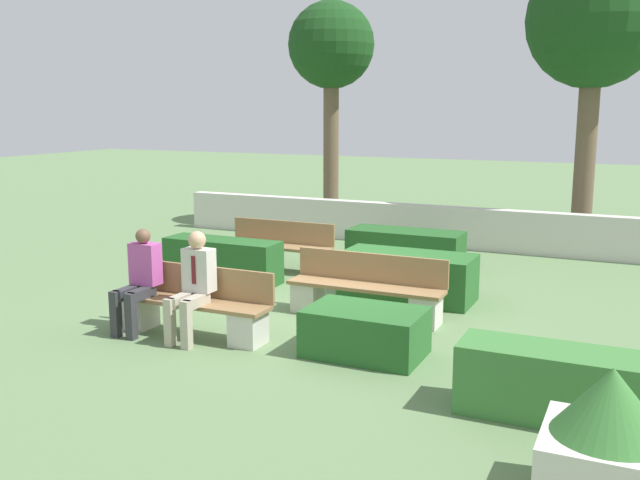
{
  "coord_description": "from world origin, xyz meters",
  "views": [
    {
      "loc": [
        4.09,
        -8.98,
        2.86
      ],
      "look_at": [
        -0.31,
        0.5,
        0.9
      ],
      "focal_mm": 40.0,
      "sensor_mm": 36.0,
      "label": 1
    }
  ],
  "objects_px": {
    "bench_right_side": "(278,251)",
    "tree_leftmost": "(331,51)",
    "person_seated_man": "(193,281)",
    "bench_front": "(193,308)",
    "bench_left_side": "(366,293)",
    "person_seated_woman": "(139,276)",
    "tree_center_left": "(594,25)",
    "planter_corner_left": "(608,444)"
  },
  "relations": [
    {
      "from": "bench_left_side",
      "to": "tree_center_left",
      "type": "height_order",
      "value": "tree_center_left"
    },
    {
      "from": "bench_front",
      "to": "person_seated_woman",
      "type": "height_order",
      "value": "person_seated_woman"
    },
    {
      "from": "planter_corner_left",
      "to": "tree_center_left",
      "type": "bearing_deg",
      "value": 96.08
    },
    {
      "from": "bench_front",
      "to": "bench_left_side",
      "type": "height_order",
      "value": "same"
    },
    {
      "from": "person_seated_woman",
      "to": "tree_leftmost",
      "type": "xyz_separation_m",
      "value": [
        -1.23,
        8.78,
        3.43
      ]
    },
    {
      "from": "planter_corner_left",
      "to": "bench_left_side",
      "type": "bearing_deg",
      "value": 131.34
    },
    {
      "from": "bench_left_side",
      "to": "tree_leftmost",
      "type": "distance_m",
      "value": 8.76
    },
    {
      "from": "person_seated_woman",
      "to": "planter_corner_left",
      "type": "distance_m",
      "value": 6.04
    },
    {
      "from": "tree_center_left",
      "to": "person_seated_man",
      "type": "bearing_deg",
      "value": -113.89
    },
    {
      "from": "bench_right_side",
      "to": "person_seated_woman",
      "type": "relative_size",
      "value": 1.5
    },
    {
      "from": "person_seated_man",
      "to": "tree_leftmost",
      "type": "relative_size",
      "value": 0.25
    },
    {
      "from": "person_seated_man",
      "to": "bench_right_side",
      "type": "bearing_deg",
      "value": 102.74
    },
    {
      "from": "bench_front",
      "to": "planter_corner_left",
      "type": "height_order",
      "value": "planter_corner_left"
    },
    {
      "from": "person_seated_woman",
      "to": "tree_leftmost",
      "type": "distance_m",
      "value": 9.5
    },
    {
      "from": "person_seated_woman",
      "to": "tree_leftmost",
      "type": "bearing_deg",
      "value": 97.98
    },
    {
      "from": "bench_right_side",
      "to": "person_seated_man",
      "type": "bearing_deg",
      "value": -80.81
    },
    {
      "from": "bench_right_side",
      "to": "person_seated_man",
      "type": "xyz_separation_m",
      "value": [
        0.86,
        -3.81,
        0.41
      ]
    },
    {
      "from": "bench_right_side",
      "to": "bench_front",
      "type": "bearing_deg",
      "value": -82.03
    },
    {
      "from": "person_seated_woman",
      "to": "person_seated_man",
      "type": "bearing_deg",
      "value": 0.32
    },
    {
      "from": "bench_front",
      "to": "planter_corner_left",
      "type": "xyz_separation_m",
      "value": [
        5.0,
        -2.1,
        0.17
      ]
    },
    {
      "from": "bench_front",
      "to": "bench_left_side",
      "type": "xyz_separation_m",
      "value": [
        1.7,
        1.64,
        0.0
      ]
    },
    {
      "from": "person_seated_woman",
      "to": "bench_left_side",
      "type": "bearing_deg",
      "value": 36.46
    },
    {
      "from": "person_seated_woman",
      "to": "tree_center_left",
      "type": "bearing_deg",
      "value": 61.63
    },
    {
      "from": "bench_left_side",
      "to": "tree_center_left",
      "type": "bearing_deg",
      "value": 63.92
    },
    {
      "from": "person_seated_man",
      "to": "person_seated_woman",
      "type": "relative_size",
      "value": 1.02
    },
    {
      "from": "tree_center_left",
      "to": "bench_right_side",
      "type": "bearing_deg",
      "value": -134.56
    },
    {
      "from": "bench_front",
      "to": "bench_right_side",
      "type": "distance_m",
      "value": 3.74
    },
    {
      "from": "bench_front",
      "to": "tree_center_left",
      "type": "distance_m",
      "value": 10.1
    },
    {
      "from": "bench_right_side",
      "to": "tree_leftmost",
      "type": "relative_size",
      "value": 0.37
    },
    {
      "from": "bench_left_side",
      "to": "bench_right_side",
      "type": "relative_size",
      "value": 1.1
    },
    {
      "from": "bench_front",
      "to": "person_seated_man",
      "type": "relative_size",
      "value": 1.56
    },
    {
      "from": "bench_front",
      "to": "tree_center_left",
      "type": "height_order",
      "value": "tree_center_left"
    },
    {
      "from": "tree_center_left",
      "to": "person_seated_woman",
      "type": "bearing_deg",
      "value": -118.37
    },
    {
      "from": "person_seated_man",
      "to": "person_seated_woman",
      "type": "height_order",
      "value": "person_seated_man"
    },
    {
      "from": "tree_center_left",
      "to": "bench_left_side",
      "type": "bearing_deg",
      "value": -107.95
    },
    {
      "from": "bench_right_side",
      "to": "person_seated_woman",
      "type": "height_order",
      "value": "person_seated_woman"
    },
    {
      "from": "bench_left_side",
      "to": "tree_center_left",
      "type": "distance_m",
      "value": 8.18
    },
    {
      "from": "bench_front",
      "to": "person_seated_man",
      "type": "height_order",
      "value": "person_seated_man"
    },
    {
      "from": "bench_left_side",
      "to": "bench_right_side",
      "type": "height_order",
      "value": "same"
    },
    {
      "from": "bench_front",
      "to": "tree_leftmost",
      "type": "relative_size",
      "value": 0.4
    },
    {
      "from": "bench_right_side",
      "to": "tree_leftmost",
      "type": "bearing_deg",
      "value": 100.02
    },
    {
      "from": "bench_front",
      "to": "bench_right_side",
      "type": "xyz_separation_m",
      "value": [
        -0.75,
        3.67,
        -0.0
      ]
    }
  ]
}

